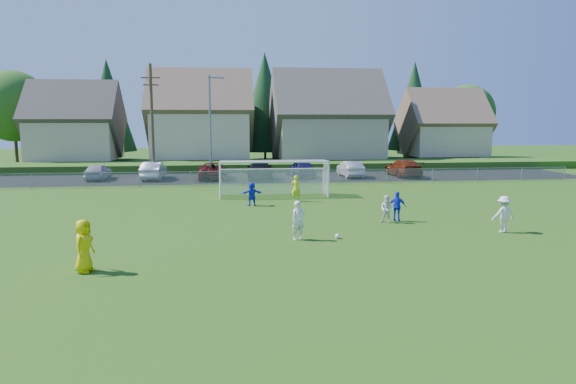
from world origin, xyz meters
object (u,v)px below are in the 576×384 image
at_px(car_b, 154,171).
at_px(player_white_c, 504,214).
at_px(player_blue_b, 252,194).
at_px(car_f, 350,169).
at_px(car_d, 260,170).
at_px(player_blue_a, 397,207).
at_px(soccer_goal, 273,173).
at_px(goalkeeper, 296,188).
at_px(player_white_b, 387,209).
at_px(car_a, 98,172).
at_px(car_g, 404,168).
at_px(car_e, 301,169).
at_px(player_white_a, 298,220).
at_px(car_c, 213,171).
at_px(referee, 84,246).
at_px(soccer_ball, 337,236).

bearing_deg(car_b, player_white_c, 130.93).
bearing_deg(player_blue_b, car_b, -72.67).
bearing_deg(car_f, car_d, 3.04).
bearing_deg(player_blue_a, soccer_goal, -35.78).
xyz_separation_m(goalkeeper, car_d, (-1.43, 12.90, -0.05)).
bearing_deg(car_b, player_white_b, 126.54).
relative_size(player_blue_a, car_a, 0.37).
height_order(car_g, soccer_goal, soccer_goal).
distance_m(car_a, car_e, 18.01).
distance_m(player_white_a, player_white_b, 5.93).
height_order(car_d, car_f, car_d).
xyz_separation_m(car_a, car_c, (9.99, -0.63, 0.02)).
xyz_separation_m(player_white_a, car_g, (13.40, 24.01, -0.08)).
height_order(referee, car_e, referee).
bearing_deg(car_g, player_blue_a, 69.25).
height_order(player_blue_b, soccer_goal, soccer_goal).
height_order(car_b, car_c, car_b).
bearing_deg(car_g, car_b, -1.18).
bearing_deg(soccer_ball, car_a, 122.74).
bearing_deg(player_white_b, soccer_ball, -100.06).
bearing_deg(goalkeeper, player_blue_b, 41.43).
xyz_separation_m(car_b, car_c, (5.18, -0.25, -0.04)).
height_order(player_white_c, player_blue_b, player_white_c).
bearing_deg(car_c, soccer_ball, 102.78).
height_order(player_white_a, goalkeeper, player_white_a).
relative_size(player_blue_a, goalkeeper, 0.92).
distance_m(referee, car_f, 32.45).
bearing_deg(player_blue_a, car_a, -22.33).
relative_size(soccer_ball, player_white_b, 0.16).
distance_m(goalkeeper, soccer_goal, 2.92).
bearing_deg(car_g, soccer_goal, 39.16).
height_order(player_white_c, car_d, player_white_c).
xyz_separation_m(player_blue_a, car_a, (-19.88, 21.32, -0.05)).
distance_m(referee, soccer_goal, 18.93).
distance_m(goalkeeper, car_b, 17.48).
xyz_separation_m(car_f, soccer_goal, (-8.18, -10.96, 0.89)).
xyz_separation_m(car_a, car_e, (18.01, -0.43, 0.06)).
bearing_deg(player_white_b, soccer_goal, 151.83).
relative_size(car_e, car_g, 0.84).
distance_m(car_b, car_c, 5.19).
bearing_deg(car_g, player_white_c, 81.09).
xyz_separation_m(goalkeeper, car_c, (-5.58, 13.53, -0.11)).
distance_m(player_white_c, car_g, 23.95).
distance_m(car_a, soccer_goal, 18.50).
distance_m(player_white_b, car_g, 22.49).
bearing_deg(car_c, car_d, 170.34).
bearing_deg(car_b, soccer_goal, 132.86).
xyz_separation_m(referee, player_blue_a, (13.73, 7.33, -0.15)).
xyz_separation_m(player_white_c, car_c, (-13.96, 23.82, -0.11)).
bearing_deg(car_f, car_g, 177.45).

